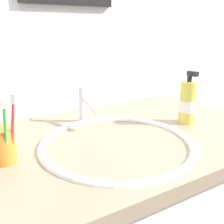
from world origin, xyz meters
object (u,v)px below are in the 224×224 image
(toothbrush_cup, at_px, (2,146))
(toothbrush_green, at_px, (5,127))
(faucet, at_px, (85,104))
(toothbrush_red, at_px, (13,124))
(soap_dispenser, at_px, (187,103))

(toothbrush_cup, xyz_separation_m, toothbrush_green, (0.01, -0.04, 0.06))
(faucet, height_order, toothbrush_red, toothbrush_red)
(faucet, xyz_separation_m, toothbrush_red, (-0.27, -0.18, 0.03))
(toothbrush_cup, relative_size, toothbrush_green, 0.51)
(soap_dispenser, bearing_deg, faucet, 149.39)
(faucet, bearing_deg, soap_dispenser, -30.61)
(toothbrush_cup, bearing_deg, soap_dispenser, -2.53)
(soap_dispenser, bearing_deg, toothbrush_green, -178.96)
(toothbrush_red, bearing_deg, toothbrush_cup, 137.04)
(toothbrush_red, bearing_deg, soap_dispenser, -0.23)
(toothbrush_cup, height_order, soap_dispenser, soap_dispenser)
(faucet, relative_size, toothbrush_red, 0.93)
(faucet, bearing_deg, toothbrush_red, -146.59)
(faucet, xyz_separation_m, soap_dispenser, (0.31, -0.18, 0.00))
(faucet, distance_m, toothbrush_green, 0.35)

